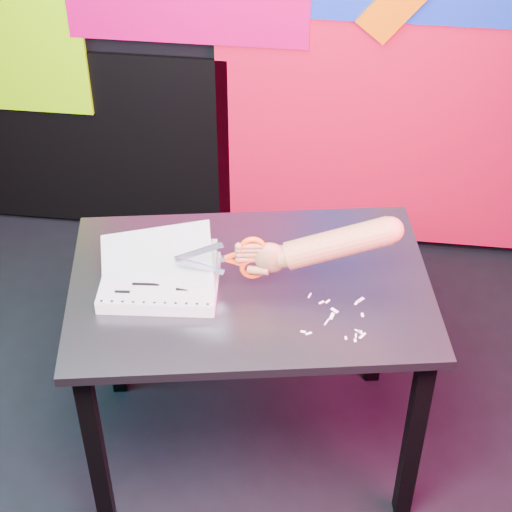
# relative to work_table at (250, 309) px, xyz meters

# --- Properties ---
(room) EXTENTS (3.01, 3.01, 2.71)m
(room) POSITION_rel_work_table_xyz_m (-0.15, -0.28, 0.70)
(room) COLOR black
(room) RESTS_ON ground
(backdrop) EXTENTS (2.88, 0.05, 2.08)m
(backdrop) POSITION_rel_work_table_xyz_m (-0.09, 1.18, 0.31)
(backdrop) COLOR red
(backdrop) RESTS_ON ground
(work_table) EXTENTS (1.18, 0.90, 0.75)m
(work_table) POSITION_rel_work_table_xyz_m (0.00, 0.00, 0.00)
(work_table) COLOR black
(work_table) RESTS_ON ground
(printout_stack) EXTENTS (0.37, 0.28, 0.18)m
(printout_stack) POSITION_rel_work_table_xyz_m (-0.26, -0.05, 0.13)
(printout_stack) COLOR white
(printout_stack) RESTS_ON work_table
(scissors) EXTENTS (0.26, 0.05, 0.15)m
(scissors) POSITION_rel_work_table_xyz_m (-0.01, -0.04, 0.23)
(scissors) COLOR #B2BBD8
(scissors) RESTS_ON printout_stack
(hand_forearm) EXTENTS (0.46, 0.13, 0.18)m
(hand_forearm) POSITION_rel_work_table_xyz_m (0.22, -0.00, 0.27)
(hand_forearm) COLOR #A7654A
(hand_forearm) RESTS_ON work_table
(paper_clippings) EXTENTS (0.18, 0.19, 0.00)m
(paper_clippings) POSITION_rel_work_table_xyz_m (0.27, -0.12, 0.11)
(paper_clippings) COLOR white
(paper_clippings) RESTS_ON work_table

